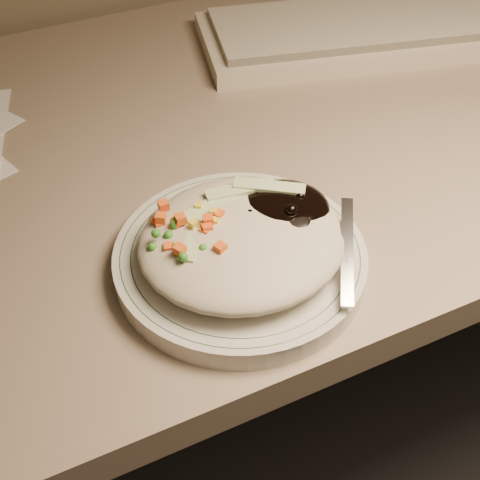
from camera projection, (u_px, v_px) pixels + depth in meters
name	position (u px, v px, depth m)	size (l,w,h in m)	color
desk	(210.00, 250.00, 0.94)	(1.40, 0.70, 0.74)	gray
plate	(240.00, 260.00, 0.63)	(0.24, 0.24, 0.02)	silver
plate_rim	(240.00, 252.00, 0.62)	(0.23, 0.23, 0.00)	#144723
meal	(245.00, 235.00, 0.61)	(0.21, 0.19, 0.05)	#B6AB93
keyboard	(381.00, 29.00, 0.95)	(0.54, 0.30, 0.04)	beige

